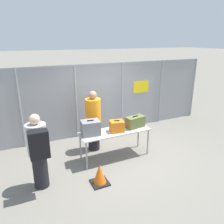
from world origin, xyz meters
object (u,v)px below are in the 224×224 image
(suitcase_olive, at_px, (135,122))
(traveler_hooded, at_px, (38,150))
(suitcase_orange, at_px, (117,126))
(security_worker_near, at_px, (93,120))
(utility_trailer, at_px, (127,100))
(suitcase_grey, at_px, (91,128))
(inspection_table, at_px, (115,133))
(traffic_cone, at_px, (100,175))

(suitcase_olive, bearing_deg, traveler_hooded, -169.28)
(suitcase_orange, distance_m, suitcase_olive, 0.56)
(security_worker_near, bearing_deg, traveler_hooded, 22.86)
(suitcase_orange, xyz_separation_m, utility_trailer, (2.37, 3.70, -0.53))
(suitcase_grey, relative_size, suitcase_orange, 1.24)
(suitcase_grey, height_order, security_worker_near, security_worker_near)
(inspection_table, bearing_deg, security_worker_near, 117.51)
(security_worker_near, distance_m, utility_trailer, 4.11)
(traveler_hooded, distance_m, security_worker_near, 1.96)
(suitcase_grey, bearing_deg, inspection_table, -5.89)
(suitcase_grey, bearing_deg, suitcase_olive, -2.81)
(inspection_table, relative_size, traveler_hooded, 1.14)
(suitcase_orange, relative_size, security_worker_near, 0.23)
(suitcase_grey, xyz_separation_m, traffic_cone, (-0.16, -0.94, -0.72))
(suitcase_orange, height_order, suitcase_olive, suitcase_olive)
(traveler_hooded, xyz_separation_m, utility_trailer, (4.34, 4.14, -0.53))
(inspection_table, distance_m, utility_trailer, 4.40)
(security_worker_near, bearing_deg, traffic_cone, 61.12)
(suitcase_grey, xyz_separation_m, utility_trailer, (3.04, 3.60, -0.57))
(inspection_table, distance_m, suitcase_orange, 0.21)
(suitcase_orange, height_order, traveler_hooded, traveler_hooded)
(security_worker_near, xyz_separation_m, utility_trailer, (2.74, 3.01, -0.52))
(suitcase_orange, relative_size, suitcase_olive, 0.71)
(inspection_table, height_order, utility_trailer, inspection_table)
(traffic_cone, bearing_deg, suitcase_grey, 80.53)
(suitcase_orange, xyz_separation_m, traffic_cone, (-0.83, -0.84, -0.68))
(utility_trailer, bearing_deg, suitcase_olive, -116.27)
(suitcase_orange, bearing_deg, inspection_table, 139.21)
(suitcase_olive, height_order, traveler_hooded, traveler_hooded)
(inspection_table, height_order, suitcase_orange, suitcase_orange)
(suitcase_orange, distance_m, utility_trailer, 4.42)
(security_worker_near, bearing_deg, suitcase_orange, 106.37)
(inspection_table, distance_m, suitcase_olive, 0.63)
(inspection_table, bearing_deg, traffic_cone, -132.32)
(suitcase_olive, relative_size, traffic_cone, 1.17)
(suitcase_grey, bearing_deg, suitcase_orange, -8.12)
(inspection_table, xyz_separation_m, traffic_cone, (-0.79, -0.87, -0.47))
(inspection_table, height_order, suitcase_grey, suitcase_grey)
(security_worker_near, xyz_separation_m, traffic_cone, (-0.45, -1.52, -0.66))
(suitcase_olive, height_order, utility_trailer, suitcase_olive)
(suitcase_olive, distance_m, security_worker_near, 1.14)
(suitcase_olive, bearing_deg, inspection_table, -179.51)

